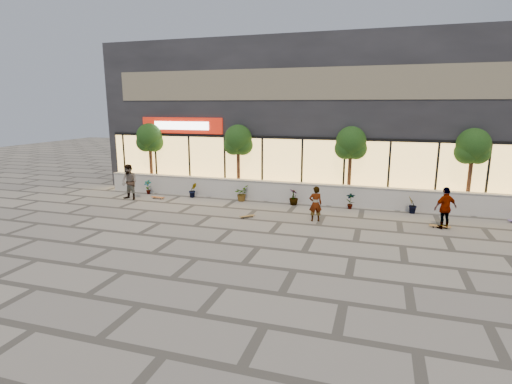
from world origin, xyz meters
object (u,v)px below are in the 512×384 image
(tree_east, at_px, (473,148))
(skateboard_right_near, at_px, (440,226))
(skater_left, at_px, (129,182))
(skater_center, at_px, (315,204))
(skateboard_left, at_px, (158,197))
(skater_right_near, at_px, (445,208))
(skateboard_center, at_px, (247,216))
(tree_west, at_px, (150,139))
(tree_mideast, at_px, (351,145))
(tree_midwest, at_px, (238,142))

(tree_east, height_order, skateboard_right_near, tree_east)
(skater_left, bearing_deg, skater_center, 2.92)
(skateboard_left, bearing_deg, skater_right_near, -0.29)
(tree_east, distance_m, skateboard_center, 10.86)
(skater_center, relative_size, skateboard_left, 1.94)
(skater_center, xyz_separation_m, skateboard_center, (-2.98, -0.37, -0.70))
(tree_west, distance_m, skateboard_center, 9.01)
(skater_left, distance_m, skateboard_right_near, 15.17)
(skater_center, relative_size, skater_right_near, 0.89)
(tree_west, bearing_deg, skater_right_near, -12.13)
(tree_west, height_order, tree_mideast, same)
(skater_center, relative_size, skater_left, 0.82)
(tree_east, relative_size, skateboard_right_near, 4.76)
(tree_mideast, relative_size, skater_center, 2.54)
(tree_west, relative_size, skater_center, 2.54)
(skateboard_center, distance_m, skateboard_right_near, 8.09)
(skateboard_left, bearing_deg, skater_center, -6.32)
(tree_midwest, bearing_deg, skater_center, -38.02)
(tree_west, height_order, skateboard_center, tree_west)
(tree_midwest, distance_m, tree_mideast, 6.00)
(skateboard_left, bearing_deg, tree_east, 12.59)
(skateboard_center, bearing_deg, tree_mideast, -0.84)
(tree_midwest, xyz_separation_m, skateboard_center, (1.92, -4.19, -2.91))
(skater_right_near, bearing_deg, skateboard_right_near, -44.06)
(tree_east, relative_size, skateboard_left, 4.93)
(tree_mideast, distance_m, skateboard_right_near, 5.93)
(skater_right_near, height_order, skateboard_right_near, skater_right_near)
(skateboard_left, bearing_deg, tree_midwest, 33.33)
(tree_midwest, distance_m, skateboard_right_near, 10.89)
(tree_west, bearing_deg, skater_left, -83.10)
(skater_left, distance_m, skateboard_center, 7.30)
(skater_right_near, height_order, skateboard_center, skater_right_near)
(skateboard_right_near, bearing_deg, tree_midwest, 164.55)
(tree_midwest, height_order, skateboard_center, tree_midwest)
(skater_center, distance_m, skater_right_near, 5.21)
(tree_east, bearing_deg, skater_left, -170.79)
(skater_left, relative_size, skateboard_center, 2.88)
(skater_center, xyz_separation_m, skater_right_near, (5.19, 0.48, 0.09))
(tree_mideast, xyz_separation_m, skater_left, (-11.17, -2.70, -2.04))
(tree_mideast, xyz_separation_m, skateboard_center, (-4.08, -4.19, -2.91))
(tree_east, bearing_deg, tree_midwest, 180.00)
(skater_center, bearing_deg, tree_mideast, -125.70)
(tree_west, xyz_separation_m, tree_midwest, (5.50, 0.00, 0.00))
(tree_west, distance_m, tree_midwest, 5.50)
(skater_center, height_order, skateboard_right_near, skater_center)
(tree_mideast, distance_m, skateboard_left, 10.51)
(skater_center, bearing_deg, tree_midwest, -57.67)
(skateboard_right_near, bearing_deg, skateboard_left, 177.98)
(tree_mideast, bearing_deg, skater_right_near, -39.34)
(tree_west, xyz_separation_m, skater_center, (10.40, -3.83, -2.21))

